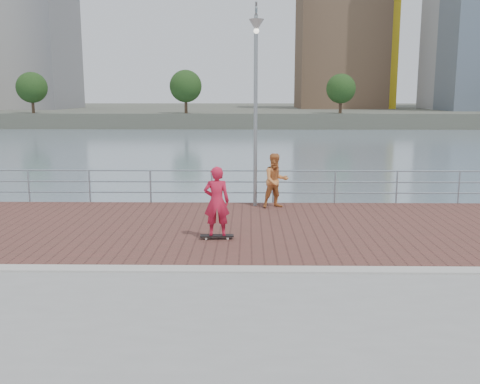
{
  "coord_description": "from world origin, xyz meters",
  "views": [
    {
      "loc": [
        0.21,
        -10.57,
        3.61
      ],
      "look_at": [
        0.0,
        2.0,
        1.3
      ],
      "focal_mm": 40.0,
      "sensor_mm": 36.0,
      "label": 1
    }
  ],
  "objects_px": {
    "guardrail": "(242,183)",
    "skateboarder": "(217,201)",
    "street_lamp": "(256,71)",
    "bystander": "(276,181)"
  },
  "relations": [
    {
      "from": "guardrail",
      "to": "skateboarder",
      "type": "height_order",
      "value": "skateboarder"
    },
    {
      "from": "street_lamp",
      "to": "bystander",
      "type": "bearing_deg",
      "value": 15.25
    },
    {
      "from": "guardrail",
      "to": "street_lamp",
      "type": "relative_size",
      "value": 6.46
    },
    {
      "from": "street_lamp",
      "to": "guardrail",
      "type": "bearing_deg",
      "value": 113.91
    },
    {
      "from": "guardrail",
      "to": "skateboarder",
      "type": "relative_size",
      "value": 22.23
    },
    {
      "from": "guardrail",
      "to": "bystander",
      "type": "xyz_separation_m",
      "value": [
        1.07,
        -0.76,
        0.2
      ]
    },
    {
      "from": "street_lamp",
      "to": "bystander",
      "type": "xyz_separation_m",
      "value": [
        0.65,
        0.18,
        -3.41
      ]
    },
    {
      "from": "skateboarder",
      "to": "bystander",
      "type": "height_order",
      "value": "skateboarder"
    },
    {
      "from": "guardrail",
      "to": "skateboarder",
      "type": "bearing_deg",
      "value": -97.3
    },
    {
      "from": "guardrail",
      "to": "street_lamp",
      "type": "xyz_separation_m",
      "value": [
        0.42,
        -0.94,
        3.6
      ]
    }
  ]
}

